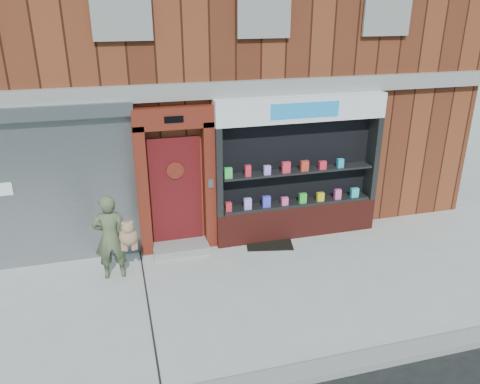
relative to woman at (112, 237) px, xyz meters
name	(u,v)px	position (x,y,z in m)	size (l,w,h in m)	color
ground	(239,292)	(2.03, -1.08, -0.81)	(80.00, 80.00, 0.00)	#9E9E99
curb	(282,379)	(2.03, -3.23, -0.75)	(60.00, 0.30, 0.12)	gray
building	(177,30)	(2.03, 4.91, 3.19)	(12.00, 8.16, 8.00)	#502112
shutter_bay	(51,178)	(-0.97, 0.85, 0.91)	(3.10, 0.30, 3.04)	gray
red_door_bay	(176,181)	(1.28, 0.78, 0.65)	(1.52, 0.58, 2.90)	#53170E
pharmacy_bay	(297,174)	(3.77, 0.73, 0.56)	(3.50, 0.41, 3.00)	#5E1C16
woman	(112,237)	(0.00, 0.00, 0.00)	(0.77, 0.52, 1.60)	#4F5A3B
doormat	(269,243)	(3.10, 0.47, -0.80)	(0.94, 0.66, 0.02)	black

